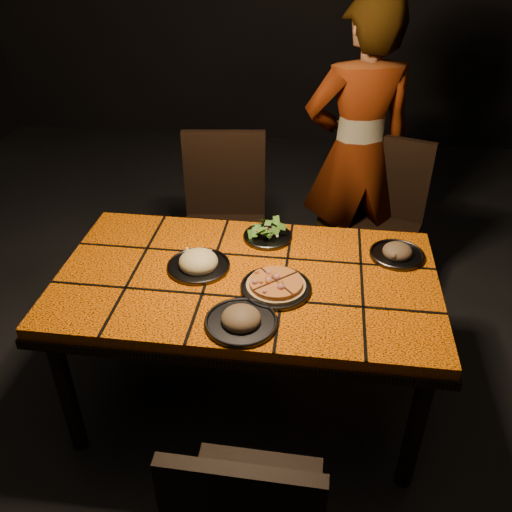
# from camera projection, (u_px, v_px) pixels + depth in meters

# --- Properties ---
(room_shell) EXTENTS (6.04, 7.04, 3.08)m
(room_shell) POSITION_uv_depth(u_px,v_px,m) (245.00, 99.00, 1.87)
(room_shell) COLOR black
(room_shell) RESTS_ON ground
(dining_table) EXTENTS (1.62, 0.92, 0.75)m
(dining_table) POSITION_uv_depth(u_px,v_px,m) (247.00, 290.00, 2.33)
(dining_table) COLOR orange
(dining_table) RESTS_ON ground
(chair_far_left) EXTENTS (0.51, 0.51, 1.02)m
(chair_far_left) POSITION_uv_depth(u_px,v_px,m) (224.00, 212.00, 3.08)
(chair_far_left) COLOR black
(chair_far_left) RESTS_ON ground
(chair_far_right) EXTENTS (0.56, 0.56, 0.98)m
(chair_far_right) POSITION_uv_depth(u_px,v_px,m) (382.00, 213.00, 3.12)
(chair_far_right) COLOR black
(chair_far_right) RESTS_ON ground
(diner) EXTENTS (0.72, 0.58, 1.73)m
(diner) POSITION_uv_depth(u_px,v_px,m) (357.00, 154.00, 3.07)
(diner) COLOR brown
(diner) RESTS_ON ground
(plate_pizza) EXTENTS (0.34, 0.34, 0.04)m
(plate_pizza) POSITION_uv_depth(u_px,v_px,m) (276.00, 286.00, 2.19)
(plate_pizza) COLOR #3B3B40
(plate_pizza) RESTS_ON dining_table
(plate_pasta) EXTENTS (0.27, 0.27, 0.09)m
(plate_pasta) POSITION_uv_depth(u_px,v_px,m) (199.00, 263.00, 2.32)
(plate_pasta) COLOR #3B3B40
(plate_pasta) RESTS_ON dining_table
(plate_salad) EXTENTS (0.23, 0.23, 0.07)m
(plate_salad) POSITION_uv_depth(u_px,v_px,m) (268.00, 234.00, 2.52)
(plate_salad) COLOR #3B3B40
(plate_salad) RESTS_ON dining_table
(plate_mushroom_a) EXTENTS (0.28, 0.28, 0.09)m
(plate_mushroom_a) POSITION_uv_depth(u_px,v_px,m) (241.00, 319.00, 2.01)
(plate_mushroom_a) COLOR #3B3B40
(plate_mushroom_a) RESTS_ON dining_table
(plate_mushroom_b) EXTENTS (0.24, 0.24, 0.08)m
(plate_mushroom_b) POSITION_uv_depth(u_px,v_px,m) (397.00, 252.00, 2.39)
(plate_mushroom_b) COLOR #3B3B40
(plate_mushroom_b) RESTS_ON dining_table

